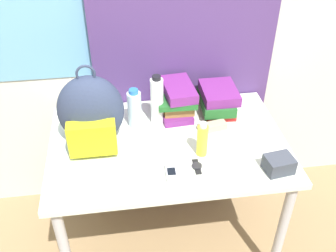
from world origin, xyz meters
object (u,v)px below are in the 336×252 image
sports_bottle (157,101)px  cell_phone (171,173)px  backpack (91,113)px  water_bottle (135,109)px  book_stack_left (177,99)px  sunglasses_case (212,127)px  camera_pouch (279,164)px  sunscreen_bottle (202,140)px  book_stack_center (218,99)px  wristwatch (197,166)px

sports_bottle → cell_phone: 0.43m
backpack → water_bottle: bearing=28.2°
book_stack_left → sunglasses_case: bearing=-47.3°
backpack → book_stack_left: bearing=23.2°
sunglasses_case → camera_pouch: size_ratio=1.13×
water_bottle → sunscreen_bottle: bearing=-43.0°
backpack → sunscreen_bottle: backpack is taller
water_bottle → camera_pouch: water_bottle is taller
backpack → sports_bottle: (0.33, 0.12, -0.04)m
sports_bottle → camera_pouch: 0.69m
book_stack_center → water_bottle: (-0.46, -0.07, 0.03)m
backpack → wristwatch: bearing=-28.5°
sports_bottle → sunscreen_bottle: bearing=-57.9°
water_bottle → sports_bottle: (0.12, 0.01, 0.03)m
water_bottle → wristwatch: bearing=-55.0°
book_stack_left → sunscreen_bottle: (0.07, -0.36, -0.00)m
book_stack_left → cell_phone: (-0.10, -0.48, -0.08)m
book_stack_left → sports_bottle: sports_bottle is taller
book_stack_left → sunglasses_case: book_stack_left is taller
book_stack_left → camera_pouch: bearing=-53.1°
book_stack_center → cell_phone: (-0.33, -0.48, -0.07)m
sunglasses_case → wristwatch: bearing=-116.6°
sunscreen_bottle → camera_pouch: size_ratio=1.34×
water_bottle → sunscreen_bottle: 0.41m
sunglasses_case → water_bottle: bearing=166.1°
book_stack_center → camera_pouch: size_ratio=1.96×
sunglasses_case → wristwatch: size_ratio=1.52×
sports_bottle → sunscreen_bottle: 0.35m
sunglasses_case → backpack: bearing=-178.4°
wristwatch → backpack: bearing=151.5°
book_stack_left → cell_phone: book_stack_left is taller
book_stack_left → cell_phone: size_ratio=2.46×
book_stack_center → wristwatch: size_ratio=2.63×
backpack → camera_pouch: 0.92m
backpack → wristwatch: (0.47, -0.26, -0.17)m
book_stack_center → sports_bottle: sports_bottle is taller
backpack → camera_pouch: bearing=-21.4°
wristwatch → sports_bottle: bearing=110.3°
sunglasses_case → camera_pouch: bearing=-56.4°
backpack → book_stack_left: (0.45, 0.19, -0.09)m
book_stack_left → camera_pouch: size_ratio=1.96×
sports_bottle → sunglasses_case: sports_bottle is taller
sunglasses_case → camera_pouch: camera_pouch is taller
backpack → water_bottle: backpack is taller
cell_phone → wristwatch: (0.13, 0.03, -0.00)m
cell_phone → wristwatch: bearing=13.3°
book_stack_center → camera_pouch: 0.55m
sunscreen_bottle → camera_pouch: (0.33, -0.16, -0.05)m
water_bottle → sunglasses_case: water_bottle is taller
sunglasses_case → book_stack_left: bearing=132.7°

